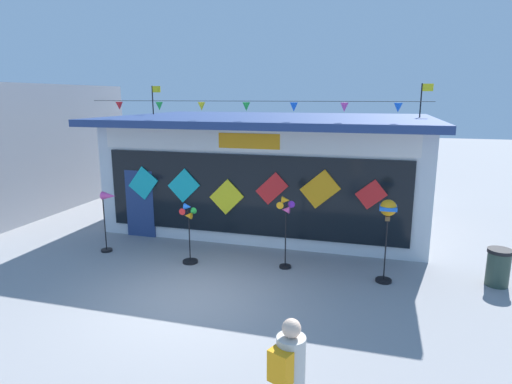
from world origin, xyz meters
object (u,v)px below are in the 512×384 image
Objects in this scene: kite_shop_building at (274,168)px; wind_spinner_center_left at (286,218)px; person_near_camera at (289,383)px; wind_spinner_far_left at (108,209)px; wind_spinner_center_right at (388,217)px; wind_spinner_left at (189,228)px; trash_bin at (498,267)px.

wind_spinner_center_left is (1.29, -4.22, -0.48)m from kite_shop_building.
wind_spinner_center_left is at bearing -53.43° from person_near_camera.
wind_spinner_far_left is (-3.48, -4.38, -0.57)m from kite_shop_building.
wind_spinner_center_right is (2.32, -0.17, 0.23)m from wind_spinner_center_left.
wind_spinner_left is 0.86× the size of wind_spinner_center_left.
person_near_camera is (-1.11, -5.29, -0.63)m from wind_spinner_center_right.
person_near_camera is 6.79m from trash_bin.
wind_spinner_center_left reaches higher than wind_spinner_far_left.
person_near_camera reaches higher than trash_bin.
kite_shop_building is at bearing 51.48° from wind_spinner_far_left.
kite_shop_building is at bearing -51.47° from person_near_camera.
kite_shop_building is at bearing 147.15° from trash_bin.
wind_spinner_far_left is 0.87× the size of wind_spinner_center_right.
kite_shop_building reaches higher than wind_spinner_far_left.
wind_spinner_far_left is 1.07× the size of wind_spinner_left.
trash_bin is (4.74, 0.32, -0.86)m from wind_spinner_center_left.
wind_spinner_center_right is at bearing -50.49° from kite_shop_building.
kite_shop_building is at bearing 129.51° from wind_spinner_center_right.
wind_spinner_center_right is 5.44m from person_near_camera.
trash_bin is at bearing 2.88° from wind_spinner_far_left.
wind_spinner_center_right is at bearing 1.92° from wind_spinner_left.
wind_spinner_far_left reaches higher than trash_bin.
wind_spinner_center_left is 2.14× the size of trash_bin.
wind_spinner_center_right reaches higher than wind_spinner_left.
person_near_camera is (1.22, -5.46, -0.40)m from wind_spinner_center_left.
trash_bin is at bearing -32.85° from kite_shop_building.
wind_spinner_left is (-1.09, -4.55, -0.84)m from kite_shop_building.
wind_spinner_left is at bearing -178.08° from wind_spinner_center_right.
wind_spinner_center_left is at bearing 1.87° from wind_spinner_far_left.
person_near_camera is at bearing -54.97° from wind_spinner_left.
wind_spinner_center_right reaches higher than trash_bin.
wind_spinner_far_left is at bearing -177.12° from trash_bin.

